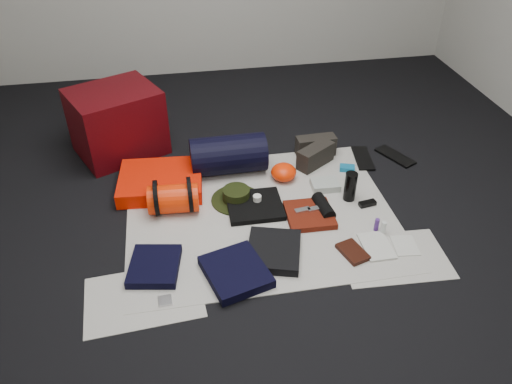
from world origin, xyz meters
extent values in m
cube|color=black|center=(0.00, 0.00, -0.01)|extent=(4.50, 4.50, 0.02)
cube|color=silver|center=(0.00, 0.00, 0.00)|extent=(1.60, 1.30, 0.01)
cube|color=silver|center=(-0.70, -0.55, 0.00)|extent=(0.61, 0.44, 0.00)
cube|color=silver|center=(0.65, -0.50, 0.00)|extent=(0.60, 0.43, 0.00)
cube|color=#470509|center=(-0.86, 0.90, 0.24)|extent=(0.71, 0.67, 0.47)
cube|color=#F31C02|center=(-0.59, 0.38, 0.05)|extent=(0.56, 0.47, 0.10)
cylinder|color=#F52B04|center=(-0.51, 0.12, 0.09)|extent=(0.31, 0.20, 0.18)
cylinder|color=black|center=(-0.61, 0.12, 0.11)|extent=(0.02, 0.22, 0.22)
cylinder|color=black|center=(-0.41, 0.12, 0.11)|extent=(0.03, 0.22, 0.22)
cylinder|color=black|center=(-0.13, 0.49, 0.14)|extent=(0.50, 0.27, 0.26)
cylinder|color=black|center=(-0.12, 0.16, 0.01)|extent=(0.41, 0.41, 0.01)
cylinder|color=black|center=(-0.12, 0.16, 0.05)|extent=(0.17, 0.17, 0.08)
cube|color=black|center=(0.47, 0.47, 0.08)|extent=(0.29, 0.25, 0.14)
cube|color=black|center=(0.51, 0.60, 0.08)|extent=(0.28, 0.11, 0.14)
cube|color=black|center=(0.83, 0.48, 0.01)|extent=(0.16, 0.32, 0.02)
cube|color=black|center=(1.07, 0.47, 0.01)|extent=(0.23, 0.31, 0.02)
cube|color=black|center=(-0.64, -0.36, 0.03)|extent=(0.31, 0.34, 0.05)
cube|color=black|center=(-0.22, -0.49, 0.03)|extent=(0.38, 0.41, 0.05)
cube|color=black|center=(0.01, -0.36, 0.03)|extent=(0.37, 0.39, 0.05)
cube|color=black|center=(-0.02, 0.06, 0.02)|extent=(0.34, 0.32, 0.03)
cube|color=#581509|center=(0.28, -0.09, 0.02)|extent=(0.29, 0.29, 0.04)
ellipsoid|color=#F52B04|center=(0.22, 0.33, 0.06)|extent=(0.17, 0.17, 0.11)
cube|color=#9AA299|center=(0.46, 0.19, 0.03)|extent=(0.18, 0.14, 0.04)
cylinder|color=black|center=(0.58, 0.05, 0.10)|extent=(0.10, 0.10, 0.19)
cylinder|color=black|center=(0.38, -0.05, 0.05)|extent=(0.10, 0.21, 0.08)
cube|color=silver|center=(0.51, 0.19, 0.03)|extent=(0.10, 0.07, 0.04)
cube|color=#0F6592|center=(0.67, 0.36, 0.02)|extent=(0.12, 0.09, 0.03)
cylinder|color=#4A2577|center=(0.64, -0.27, 0.05)|extent=(0.03, 0.03, 0.08)
cylinder|color=silver|center=(0.66, -0.31, 0.05)|extent=(0.03, 0.03, 0.08)
cube|color=black|center=(0.44, -0.44, 0.02)|extent=(0.16, 0.20, 0.02)
cube|color=#BBBBB2|center=(0.59, -0.41, 0.01)|extent=(0.16, 0.23, 0.01)
cube|color=#BBBBB2|center=(0.75, -0.43, 0.01)|extent=(0.15, 0.18, 0.01)
cube|color=black|center=(0.67, -0.04, 0.02)|extent=(0.11, 0.06, 0.03)
cube|color=silver|center=(-0.59, -0.60, 0.01)|extent=(0.07, 0.07, 0.01)
cylinder|color=silver|center=(0.00, 0.09, 0.06)|extent=(0.05, 0.05, 0.04)
cube|color=silver|center=(0.24, -0.07, 0.05)|extent=(0.10, 0.05, 0.01)
cube|color=silver|center=(0.32, -0.07, 0.05)|extent=(0.10, 0.05, 0.01)
camera|label=1|loc=(-0.45, -2.32, 1.92)|focal=35.00mm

